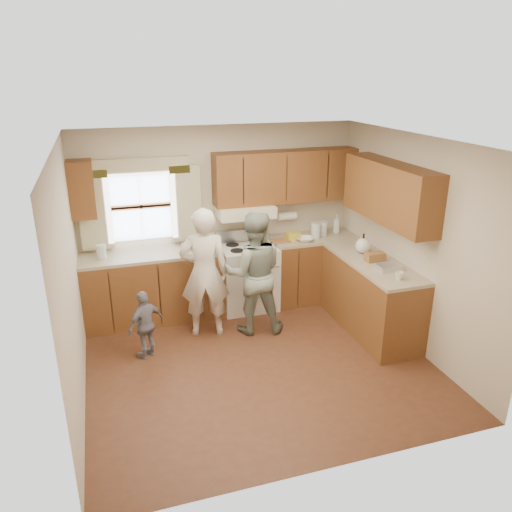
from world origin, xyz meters
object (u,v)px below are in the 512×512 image
object	(u,v)px
woman_right	(254,273)
child	(146,324)
woman_left	(204,273)
stove	(247,276)

from	to	relation	value
woman_right	child	size ratio (longest dim) A/B	1.90
woman_left	woman_right	distance (m)	0.61
woman_left	child	distance (m)	0.94
stove	woman_right	size ratio (longest dim) A/B	0.68
woman_right	child	xyz separation A→B (m)	(-1.38, -0.24, -0.37)
woman_left	woman_right	xyz separation A→B (m)	(0.60, -0.10, -0.04)
woman_right	stove	bearing A→B (deg)	-87.76
stove	woman_right	xyz separation A→B (m)	(-0.12, -0.68, 0.32)
woman_left	woman_right	size ratio (longest dim) A/B	1.05
woman_left	woman_right	world-z (taller)	woman_left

